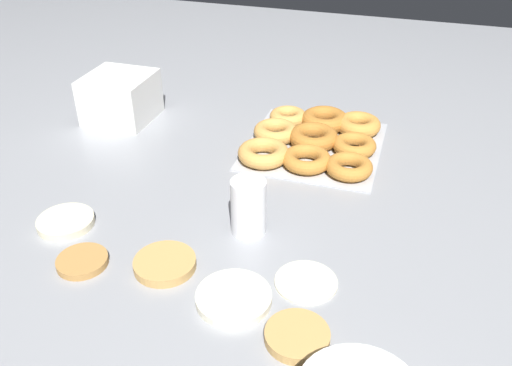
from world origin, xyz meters
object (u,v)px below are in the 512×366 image
pancake_1 (234,298)px  donut_tray (314,139)px  container_stack (120,97)px  pancake_4 (66,222)px  paper_cup (248,207)px  pancake_5 (297,336)px  pancake_0 (165,264)px  pancake_2 (82,261)px  pancake_3 (306,281)px

pancake_1 → donut_tray: 0.52m
donut_tray → container_stack: bearing=-0.6°
pancake_4 → paper_cup: paper_cup is taller
pancake_5 → donut_tray: donut_tray is taller
donut_tray → pancake_4: bearing=49.1°
pancake_5 → pancake_1: bearing=-22.2°
donut_tray → container_stack: (0.50, -0.01, 0.04)m
pancake_0 → pancake_2: pancake_0 is taller
pancake_5 → container_stack: (0.60, -0.57, 0.05)m
pancake_3 → paper_cup: (0.13, -0.10, 0.05)m
donut_tray → paper_cup: 0.35m
pancake_5 → paper_cup: 0.27m
pancake_4 → container_stack: size_ratio=0.66×
pancake_3 → container_stack: 0.74m
pancake_2 → pancake_3: bearing=-169.7°
pancake_3 → pancake_4: 0.46m
pancake_1 → pancake_5: (-0.11, 0.05, 0.00)m
pancake_1 → pancake_5: size_ratio=1.26×
pancake_1 → pancake_2: bearing=-1.1°
pancake_1 → pancake_2: size_ratio=1.38×
pancake_2 → pancake_4: (0.09, -0.09, 0.00)m
pancake_3 → pancake_4: (0.46, -0.02, 0.00)m
pancake_3 → pancake_5: bearing=96.7°
pancake_3 → donut_tray: size_ratio=0.31×
paper_cup → pancake_5: bearing=123.1°
pancake_3 → paper_cup: size_ratio=0.97×
donut_tray → pancake_3: bearing=100.7°
pancake_4 → pancake_5: bearing=163.8°
pancake_3 → pancake_5: 0.12m
pancake_2 → pancake_4: size_ratio=0.83×
pancake_4 → paper_cup: bearing=-165.5°
pancake_2 → container_stack: 0.57m
pancake_1 → pancake_4: (0.36, -0.09, 0.00)m
pancake_4 → container_stack: 0.46m
pancake_1 → container_stack: 0.72m
pancake_0 → paper_cup: (-0.10, -0.14, 0.04)m
pancake_4 → pancake_5: size_ratio=1.10×
pancake_1 → pancake_5: pancake_5 is taller
pancake_2 → paper_cup: bearing=-144.3°
pancake_0 → pancake_3: size_ratio=1.02×
pancake_1 → pancake_3: size_ratio=1.16×
pancake_4 → pancake_2: bearing=136.2°
pancake_0 → paper_cup: paper_cup is taller
container_stack → paper_cup: bearing=142.0°
pancake_1 → pancake_2: 0.27m
pancake_2 → paper_cup: size_ratio=0.81×
pancake_5 → pancake_0: bearing=-18.9°
pancake_0 → paper_cup: size_ratio=0.99×
pancake_1 → paper_cup: paper_cup is taller
pancake_2 → pancake_5: bearing=172.5°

